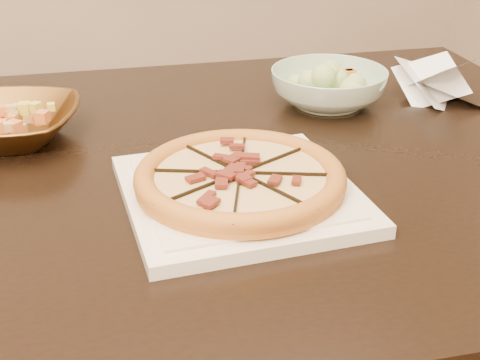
{
  "coord_description": "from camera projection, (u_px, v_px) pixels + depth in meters",
  "views": [
    {
      "loc": [
        -0.02,
        -0.86,
        1.17
      ],
      "look_at": [
        0.22,
        -0.12,
        0.78
      ],
      "focal_mm": 50.0,
      "sensor_mm": 36.0,
      "label": 1
    }
  ],
  "objects": [
    {
      "name": "mixed_dish",
      "position": [
        3.0,
        99.0,
        1.03
      ],
      "size": [
        0.12,
        0.11,
        0.03
      ],
      "color": "tan",
      "rests_on": "bronze_bowl"
    },
    {
      "name": "pizza",
      "position": [
        240.0,
        177.0,
        0.87
      ],
      "size": [
        0.28,
        0.28,
        0.03
      ],
      "color": "orange",
      "rests_on": "plate"
    },
    {
      "name": "salad",
      "position": [
        330.0,
        60.0,
        1.17
      ],
      "size": [
        0.11,
        0.11,
        0.04
      ],
      "color": "#C1D78E",
      "rests_on": "salad_bowl"
    },
    {
      "name": "cling_film",
      "position": [
        438.0,
        86.0,
        1.22
      ],
      "size": [
        0.16,
        0.13,
        0.05
      ],
      "primitive_type": null,
      "rotation": [
        0.0,
        0.0,
        0.1
      ],
      "color": "white",
      "rests_on": "dining_table"
    },
    {
      "name": "dining_table",
      "position": [
        144.0,
        218.0,
        1.03
      ],
      "size": [
        1.57,
        1.08,
        0.75
      ],
      "color": "black",
      "rests_on": "floor"
    },
    {
      "name": "plate",
      "position": [
        240.0,
        193.0,
        0.88
      ],
      "size": [
        0.3,
        0.3,
        0.02
      ],
      "color": "white",
      "rests_on": "dining_table"
    },
    {
      "name": "bronze_bowl",
      "position": [
        7.0,
        124.0,
        1.05
      ],
      "size": [
        0.28,
        0.28,
        0.05
      ],
      "primitive_type": "imported",
      "rotation": [
        0.0,
        0.0,
        -0.3
      ],
      "color": "brown",
      "rests_on": "dining_table"
    },
    {
      "name": "salad_bowl",
      "position": [
        328.0,
        88.0,
        1.19
      ],
      "size": [
        0.26,
        0.26,
        0.06
      ],
      "primitive_type": "imported",
      "rotation": [
        0.0,
        0.0,
        -0.35
      ],
      "color": "silver",
      "rests_on": "dining_table"
    }
  ]
}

